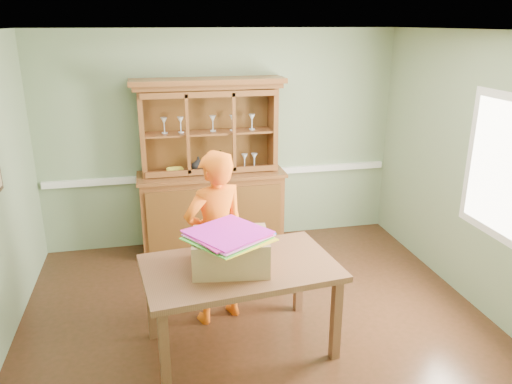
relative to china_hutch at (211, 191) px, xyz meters
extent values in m
plane|color=#482617|center=(0.18, -1.76, -0.75)|extent=(4.50, 4.50, 0.00)
plane|color=white|center=(0.18, -1.76, 1.95)|extent=(4.50, 4.50, 0.00)
plane|color=gray|center=(0.18, 0.24, 0.60)|extent=(4.50, 0.00, 4.50)
plane|color=gray|center=(2.43, -1.76, 0.60)|extent=(0.00, 4.00, 4.00)
plane|color=gray|center=(0.18, -3.76, 0.60)|extent=(4.50, 0.00, 4.50)
cube|color=white|center=(0.18, 0.22, 0.15)|extent=(4.41, 0.05, 0.08)
cube|color=white|center=(2.41, -2.06, 0.75)|extent=(0.03, 0.96, 1.36)
cube|color=white|center=(2.41, -2.06, 0.75)|extent=(0.01, 0.80, 1.20)
cube|color=brown|center=(0.00, -0.02, -0.27)|extent=(1.74, 0.53, 0.97)
cube|color=brown|center=(0.00, -0.03, 0.24)|extent=(1.80, 0.59, 0.04)
cube|color=brown|center=(0.00, 0.22, 0.76)|extent=(1.65, 0.04, 1.02)
cube|color=brown|center=(-0.79, 0.06, 0.76)|extent=(0.06, 0.37, 1.02)
cube|color=brown|center=(0.80, 0.06, 0.76)|extent=(0.06, 0.37, 1.02)
cube|color=brown|center=(0.00, 0.06, 1.30)|extent=(1.74, 0.43, 0.06)
cube|color=brown|center=(0.00, 0.04, 1.36)|extent=(1.82, 0.46, 0.06)
cube|color=brown|center=(0.00, 0.06, 0.74)|extent=(1.53, 0.32, 0.02)
imported|color=#B2B2B7|center=(-0.14, 0.06, 0.35)|extent=(0.18, 0.18, 0.18)
imported|color=yellow|center=(-0.43, 0.06, 0.28)|extent=(0.21, 0.21, 0.05)
cylinder|color=black|center=(0.10, -0.19, 0.41)|extent=(0.07, 0.07, 0.31)
cube|color=brown|center=(-0.04, -2.16, 0.03)|extent=(1.72, 1.15, 0.05)
cube|color=brown|center=(-0.71, -2.63, -0.37)|extent=(0.08, 0.08, 0.76)
cube|color=brown|center=(-0.80, -1.84, -0.37)|extent=(0.08, 0.08, 0.76)
cube|color=brown|center=(0.73, -2.48, -0.37)|extent=(0.08, 0.08, 0.76)
cube|color=brown|center=(0.64, -1.68, -0.37)|extent=(0.08, 0.08, 0.76)
cube|color=#96764D|center=(-0.12, -2.17, 0.20)|extent=(0.68, 0.58, 0.29)
cube|color=yellow|center=(-0.14, -2.22, 0.35)|extent=(0.75, 0.75, 0.01)
cube|color=#59CD3C|center=(-0.14, -2.22, 0.36)|extent=(0.75, 0.75, 0.01)
cube|color=#3284EC|center=(-0.14, -2.22, 0.37)|extent=(0.75, 0.75, 0.01)
cube|color=#F775E0|center=(-0.14, -2.22, 0.38)|extent=(0.75, 0.75, 0.01)
cube|color=#DF229C|center=(-0.14, -2.22, 0.39)|extent=(0.75, 0.75, 0.01)
cube|color=#DE22CD|center=(-0.14, -2.22, 0.40)|extent=(0.75, 0.75, 0.01)
imported|color=#FF6310|center=(-0.17, -1.64, 0.10)|extent=(0.72, 0.59, 1.70)
camera|label=1|loc=(-0.72, -5.89, 2.01)|focal=35.00mm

